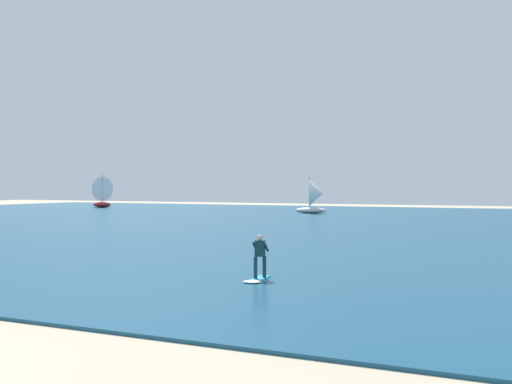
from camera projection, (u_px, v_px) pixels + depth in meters
ocean at (416, 225)px, 56.76m from camera, size 160.00×90.00×0.10m
kitesurfer at (258, 264)px, 23.65m from camera, size 0.85×2.01×1.67m
sailboat_heeled_over at (100, 192)px, 101.86m from camera, size 4.87×4.32×5.47m
sailboat_leading at (315, 196)px, 79.75m from camera, size 4.20×3.71×4.72m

